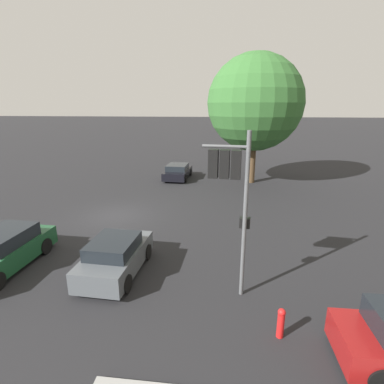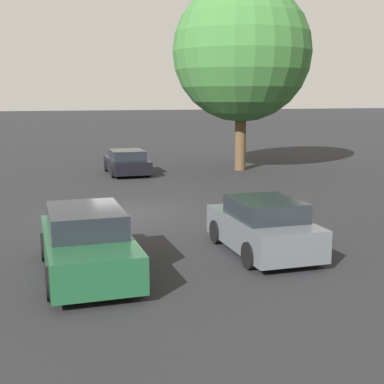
{
  "view_description": "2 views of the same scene",
  "coord_description": "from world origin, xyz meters",
  "px_view_note": "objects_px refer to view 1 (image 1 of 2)",
  "views": [
    {
      "loc": [
        16.01,
        6.4,
        6.33
      ],
      "look_at": [
        0.8,
        4.66,
        1.85
      ],
      "focal_mm": 28.0,
      "sensor_mm": 36.0,
      "label": 1
    },
    {
      "loc": [
        18.23,
        -4.04,
        4.05
      ],
      "look_at": [
        2.29,
        1.64,
        1.04
      ],
      "focal_mm": 50.0,
      "sensor_mm": 36.0,
      "label": 2
    }
  ],
  "objects_px": {
    "fire_hydrant": "(281,322)",
    "crossing_car_1": "(116,256)",
    "crossing_car_2": "(2,251)",
    "street_tree": "(255,103)",
    "crossing_car_0": "(178,172)",
    "traffic_signal": "(231,181)"
  },
  "relations": [
    {
      "from": "street_tree",
      "to": "crossing_car_1",
      "type": "height_order",
      "value": "street_tree"
    },
    {
      "from": "street_tree",
      "to": "crossing_car_2",
      "type": "distance_m",
      "value": 19.56
    },
    {
      "from": "fire_hydrant",
      "to": "crossing_car_1",
      "type": "bearing_deg",
      "value": -115.35
    },
    {
      "from": "crossing_car_0",
      "to": "crossing_car_1",
      "type": "bearing_deg",
      "value": -176.78
    },
    {
      "from": "crossing_car_0",
      "to": "fire_hydrant",
      "type": "xyz_separation_m",
      "value": [
        18.4,
        5.89,
        -0.13
      ]
    },
    {
      "from": "crossing_car_1",
      "to": "crossing_car_2",
      "type": "height_order",
      "value": "crossing_car_2"
    },
    {
      "from": "crossing_car_2",
      "to": "crossing_car_0",
      "type": "bearing_deg",
      "value": 166.21
    },
    {
      "from": "crossing_car_2",
      "to": "street_tree",
      "type": "bearing_deg",
      "value": 146.6
    },
    {
      "from": "crossing_car_1",
      "to": "crossing_car_2",
      "type": "relative_size",
      "value": 0.86
    },
    {
      "from": "street_tree",
      "to": "crossing_car_0",
      "type": "relative_size",
      "value": 2.45
    },
    {
      "from": "crossing_car_2",
      "to": "fire_hydrant",
      "type": "xyz_separation_m",
      "value": [
        2.59,
        10.4,
        -0.24
      ]
    },
    {
      "from": "crossing_car_2",
      "to": "fire_hydrant",
      "type": "height_order",
      "value": "crossing_car_2"
    },
    {
      "from": "crossing_car_1",
      "to": "fire_hydrant",
      "type": "distance_m",
      "value": 6.41
    },
    {
      "from": "crossing_car_2",
      "to": "fire_hydrant",
      "type": "relative_size",
      "value": 4.98
    },
    {
      "from": "crossing_car_0",
      "to": "crossing_car_1",
      "type": "xyz_separation_m",
      "value": [
        15.66,
        0.1,
        0.08
      ]
    },
    {
      "from": "crossing_car_0",
      "to": "crossing_car_2",
      "type": "height_order",
      "value": "crossing_car_2"
    },
    {
      "from": "traffic_signal",
      "to": "crossing_car_0",
      "type": "relative_size",
      "value": 1.34
    },
    {
      "from": "traffic_signal",
      "to": "crossing_car_1",
      "type": "height_order",
      "value": "traffic_signal"
    },
    {
      "from": "crossing_car_0",
      "to": "fire_hydrant",
      "type": "bearing_deg",
      "value": -159.4
    },
    {
      "from": "street_tree",
      "to": "crossing_car_0",
      "type": "xyz_separation_m",
      "value": [
        -0.6,
        -6.36,
        -5.84
      ]
    },
    {
      "from": "crossing_car_1",
      "to": "crossing_car_2",
      "type": "distance_m",
      "value": 4.61
    },
    {
      "from": "crossing_car_2",
      "to": "crossing_car_1",
      "type": "bearing_deg",
      "value": 94.09
    }
  ]
}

